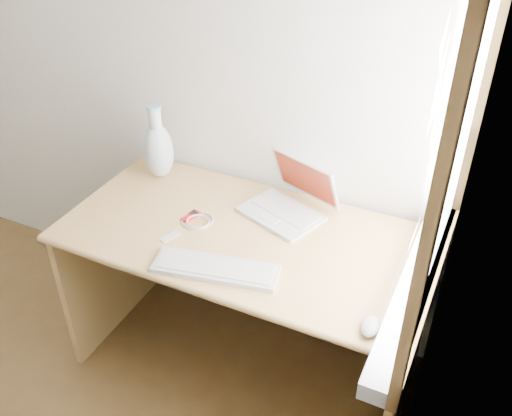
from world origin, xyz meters
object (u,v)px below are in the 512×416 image
at_px(vase, 158,149).
at_px(desk, 254,263).
at_px(laptop, 285,200).
at_px(external_keyboard, 215,268).

bearing_deg(vase, desk, -14.51).
distance_m(desk, laptop, 0.30).
xyz_separation_m(laptop, external_keyboard, (-0.07, -0.45, -0.04)).
xyz_separation_m(laptop, vase, (-0.60, 0.01, 0.09)).
bearing_deg(external_keyboard, desk, 79.88).
bearing_deg(desk, external_keyboard, -88.60).
relative_size(desk, vase, 4.17).
height_order(desk, external_keyboard, external_keyboard).
bearing_deg(laptop, desk, -103.46).
bearing_deg(vase, external_keyboard, -41.09).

